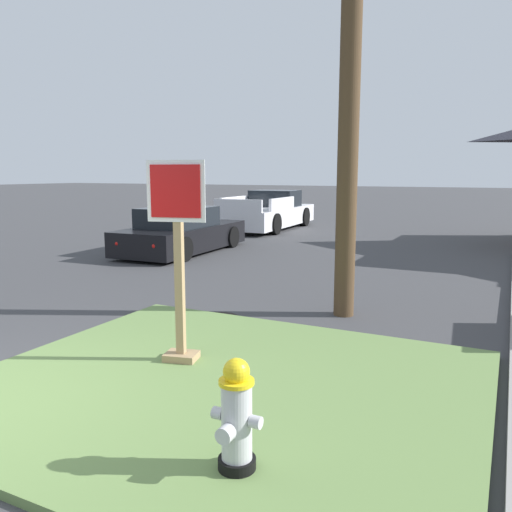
% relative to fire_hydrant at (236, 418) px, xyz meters
% --- Properties ---
extents(grass_corner_patch, '(5.04, 4.46, 0.08)m').
position_rel_fire_hydrant_xyz_m(grass_corner_patch, '(-0.88, 1.30, -0.43)').
color(grass_corner_patch, '#668447').
rests_on(grass_corner_patch, ground).
extents(fire_hydrant, '(0.38, 0.34, 0.82)m').
position_rel_fire_hydrant_xyz_m(fire_hydrant, '(0.00, 0.00, 0.00)').
color(fire_hydrant, black).
rests_on(fire_hydrant, grass_corner_patch).
extents(stop_sign, '(0.64, 0.36, 2.23)m').
position_rel_fire_hydrant_xyz_m(stop_sign, '(-1.60, 1.63, 0.67)').
color(stop_sign, '#A3845B').
rests_on(stop_sign, grass_corner_patch).
extents(manhole_cover, '(0.70, 0.70, 0.02)m').
position_rel_fire_hydrant_xyz_m(manhole_cover, '(-2.22, 3.47, -0.46)').
color(manhole_cover, black).
rests_on(manhole_cover, ground).
extents(parked_sedan_black, '(2.06, 4.41, 1.25)m').
position_rel_fire_hydrant_xyz_m(parked_sedan_black, '(-6.48, 8.74, 0.08)').
color(parked_sedan_black, black).
rests_on(parked_sedan_black, ground).
extents(pickup_truck_white, '(2.34, 5.60, 1.48)m').
position_rel_fire_hydrant_xyz_m(pickup_truck_white, '(-6.88, 15.30, 0.15)').
color(pickup_truck_white, silver).
rests_on(pickup_truck_white, ground).
extents(utility_pole, '(1.61, 0.31, 8.59)m').
position_rel_fire_hydrant_xyz_m(utility_pole, '(-0.59, 4.54, 3.99)').
color(utility_pole, '#4C3823').
rests_on(utility_pole, ground).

